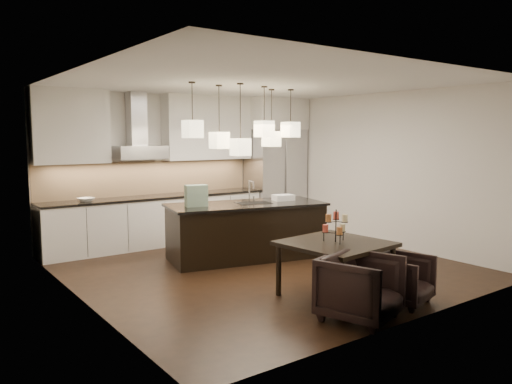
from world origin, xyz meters
TOP-DOWN VIEW (x-y plane):
  - floor at (0.00, 0.00)m, footprint 5.50×5.50m
  - ceiling at (0.00, 0.00)m, footprint 5.50×5.50m
  - wall_back at (0.00, 2.76)m, footprint 5.50×0.02m
  - wall_front at (0.00, -2.76)m, footprint 5.50×0.02m
  - wall_left at (-2.76, 0.00)m, footprint 0.02×5.50m
  - wall_right at (2.76, 0.00)m, footprint 0.02×5.50m
  - refrigerator at (2.10, 2.38)m, footprint 1.20×0.72m
  - fridge_panel at (2.10, 2.38)m, footprint 1.26×0.72m
  - lower_cabinets at (-0.62, 2.43)m, footprint 4.21×0.62m
  - countertop at (-0.62, 2.43)m, footprint 4.21×0.66m
  - backsplash at (-0.62, 2.73)m, footprint 4.21×0.02m
  - upper_cab_left at (-2.10, 2.57)m, footprint 1.25×0.35m
  - upper_cab_right at (0.55, 2.57)m, footprint 1.85×0.35m
  - hood_canopy at (-0.93, 2.48)m, footprint 0.90×0.52m
  - hood_chimney at (-0.93, 2.59)m, footprint 0.30×0.28m
  - fruit_bowl at (-1.95, 2.38)m, footprint 0.32×0.32m
  - island_body at (0.12, 0.64)m, footprint 2.64×1.53m
  - island_top at (0.12, 0.64)m, footprint 2.74×1.62m
  - faucet at (0.24, 0.72)m, footprint 0.15×0.25m
  - tote_bag at (-0.71, 0.82)m, footprint 0.37×0.25m
  - food_container at (0.85, 0.56)m, footprint 0.38×0.31m
  - dining_table at (-0.12, -1.65)m, footprint 1.27×1.27m
  - candelabra at (-0.12, -1.65)m, footprint 0.37×0.37m
  - candle_a at (0.01, -1.64)m, footprint 0.08×0.08m
  - candle_b at (-0.20, -1.55)m, footprint 0.08×0.08m
  - candle_c at (-0.18, -1.77)m, footprint 0.08×0.08m
  - candle_d at (-0.03, -1.56)m, footprint 0.08×0.08m
  - candle_e at (-0.24, -1.65)m, footprint 0.08×0.08m
  - candle_f at (-0.09, -1.77)m, footprint 0.08×0.08m
  - armchair_left at (-0.47, -2.39)m, footprint 0.98×0.99m
  - armchair_right at (0.35, -2.31)m, footprint 0.78×0.79m
  - pendant_a at (-0.93, 0.51)m, footprint 0.24×0.24m
  - pendant_b at (-0.38, 0.66)m, footprint 0.24×0.24m
  - pendant_c at (0.32, 0.42)m, footprint 0.24×0.24m
  - pendant_d at (0.72, 0.74)m, footprint 0.24×0.24m
  - pendant_e at (1.00, 0.57)m, footprint 0.24×0.24m
  - pendant_f at (-0.25, 0.26)m, footprint 0.24×0.24m

SIDE VIEW (x-z plane):
  - floor at x=0.00m, z-range -0.02..0.00m
  - armchair_right at x=0.35m, z-range 0.00..0.59m
  - dining_table at x=-0.12m, z-range 0.00..0.70m
  - armchair_left at x=-0.47m, z-range 0.00..0.72m
  - island_body at x=0.12m, z-range 0.00..0.87m
  - lower_cabinets at x=-0.62m, z-range 0.00..0.88m
  - candle_a at x=0.01m, z-range 0.82..0.91m
  - candle_b at x=-0.20m, z-range 0.82..0.91m
  - candle_c at x=-0.18m, z-range 0.82..0.91m
  - island_top at x=0.12m, z-range 0.87..0.91m
  - countertop at x=-0.62m, z-range 0.88..0.92m
  - candelabra at x=-0.12m, z-range 0.70..1.11m
  - fruit_bowl at x=-1.95m, z-range 0.92..0.98m
  - food_container at x=0.85m, z-range 0.91..1.01m
  - candle_d at x=-0.03m, z-range 0.97..1.06m
  - candle_e at x=-0.24m, z-range 0.97..1.06m
  - candle_f at x=-0.09m, z-range 0.97..1.06m
  - refrigerator at x=2.10m, z-range 0.00..2.15m
  - tote_bag at x=-0.71m, z-range 0.91..1.25m
  - faucet at x=0.24m, z-range 0.91..1.29m
  - backsplash at x=-0.62m, z-range 0.92..1.55m
  - wall_back at x=0.00m, z-range 0.00..2.80m
  - wall_front at x=0.00m, z-range 0.00..2.80m
  - wall_left at x=-2.76m, z-range 0.00..2.80m
  - wall_right at x=2.76m, z-range 0.00..2.80m
  - hood_canopy at x=-0.93m, z-range 1.60..1.84m
  - pendant_f at x=-0.25m, z-range 1.72..1.98m
  - pendant_b at x=-0.38m, z-range 1.82..2.08m
  - pendant_d at x=0.72m, z-range 1.83..2.09m
  - pendant_a at x=-0.93m, z-range 1.98..2.24m
  - pendant_e at x=1.00m, z-range 1.99..2.25m
  - pendant_c at x=0.32m, z-range 2.00..2.26m
  - upper_cab_left at x=-2.10m, z-range 1.55..2.80m
  - upper_cab_right at x=0.55m, z-range 1.55..2.80m
  - hood_chimney at x=-0.93m, z-range 1.84..2.80m
  - fridge_panel at x=2.10m, z-range 2.15..2.80m
  - ceiling at x=0.00m, z-range 2.80..2.82m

